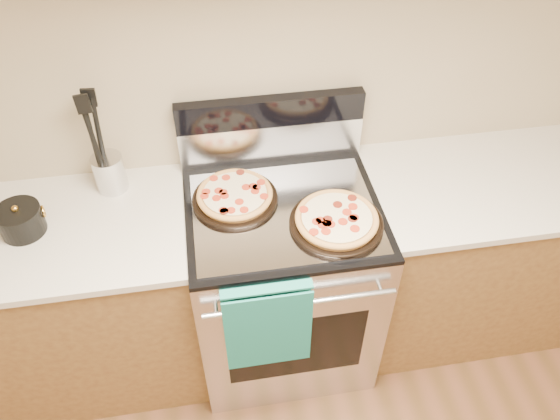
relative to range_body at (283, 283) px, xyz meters
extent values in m
plane|color=tan|center=(0.00, 0.35, 0.90)|extent=(4.00, 0.00, 4.00)
cube|color=#B7B7BC|center=(0.00, 0.00, 0.00)|extent=(0.76, 0.68, 0.90)
cube|color=black|center=(0.00, -0.34, 0.00)|extent=(0.56, 0.01, 0.40)
cube|color=black|center=(0.00, 0.00, 0.46)|extent=(0.76, 0.68, 0.02)
cube|color=silver|center=(0.00, 0.31, 0.56)|extent=(0.76, 0.06, 0.18)
cube|color=black|center=(0.00, 0.31, 0.71)|extent=(0.76, 0.06, 0.12)
cylinder|color=silver|center=(0.00, -0.38, 0.35)|extent=(0.70, 0.03, 0.03)
cube|color=gray|center=(0.00, -0.03, 0.47)|extent=(0.70, 0.55, 0.01)
cube|color=brown|center=(-0.88, 0.03, -0.01)|extent=(1.00, 0.62, 0.88)
cube|color=beige|center=(-0.88, 0.03, 0.45)|extent=(1.02, 0.64, 0.03)
cube|color=brown|center=(0.88, 0.03, -0.01)|extent=(1.00, 0.62, 0.88)
cube|color=beige|center=(0.88, 0.03, 0.45)|extent=(1.02, 0.64, 0.03)
cylinder|color=silver|center=(-0.66, 0.24, 0.54)|extent=(0.16, 0.16, 0.15)
cylinder|color=black|center=(-0.97, 0.04, 0.51)|extent=(0.20, 0.20, 0.10)
camera|label=1|loc=(-0.26, -1.51, 1.94)|focal=35.00mm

